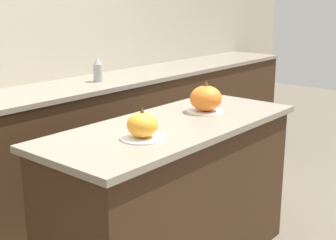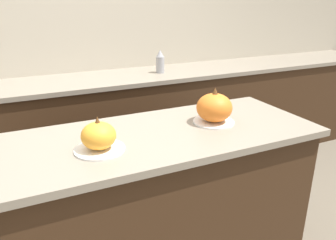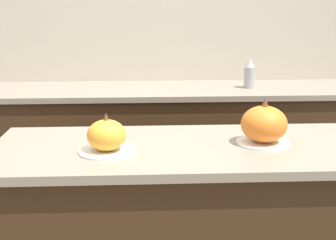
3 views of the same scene
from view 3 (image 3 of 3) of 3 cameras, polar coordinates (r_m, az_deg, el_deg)
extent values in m
cube|color=#B2A893|center=(3.38, 0.01, 10.55)|extent=(8.00, 0.06, 2.50)
cube|color=gray|center=(1.93, 2.43, -3.63)|extent=(1.61, 0.66, 0.03)
cube|color=#382314|center=(3.21, 0.32, -4.45)|extent=(6.00, 0.56, 0.88)
cube|color=gray|center=(3.09, 0.33, 3.60)|extent=(6.00, 0.60, 0.03)
cylinder|color=white|center=(1.85, -7.44, -3.77)|extent=(0.22, 0.22, 0.01)
ellipsoid|color=orange|center=(1.83, -7.50, -1.84)|extent=(0.15, 0.15, 0.12)
cone|color=brown|center=(1.81, -7.58, 0.38)|extent=(0.02, 0.02, 0.03)
cylinder|color=white|center=(1.98, 11.51, -2.71)|extent=(0.22, 0.22, 0.01)
ellipsoid|color=orange|center=(1.96, 11.62, -0.49)|extent=(0.19, 0.19, 0.15)
cone|color=brown|center=(1.94, 11.76, 2.11)|extent=(0.03, 0.03, 0.04)
cylinder|color=#99999E|center=(3.13, 9.89, 5.13)|extent=(0.07, 0.07, 0.14)
cone|color=#99999E|center=(3.12, 9.97, 6.91)|extent=(0.06, 0.06, 0.06)
camera|label=1|loc=(1.76, -85.27, 4.55)|focal=50.00mm
camera|label=2|loc=(0.62, -48.33, 15.04)|focal=35.00mm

